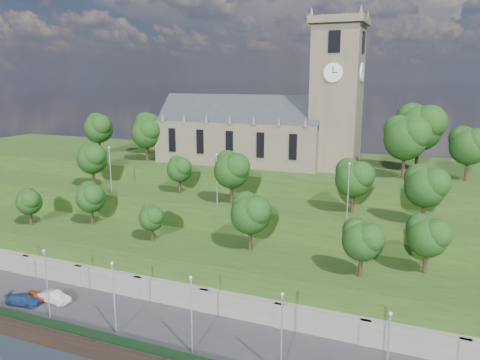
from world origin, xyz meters
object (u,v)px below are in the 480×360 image
at_px(church, 265,125).
at_px(car_left, 36,296).
at_px(car_right, 23,300).
at_px(car_middle, 55,297).

bearing_deg(church, car_left, -113.95).
bearing_deg(church, car_right, -113.79).
xyz_separation_m(car_middle, car_right, (-3.37, -2.04, -0.07)).
bearing_deg(car_right, car_left, -27.40).
distance_m(car_left, car_middle, 2.83).
bearing_deg(car_right, car_middle, -66.56).
xyz_separation_m(church, car_middle, (-15.22, -40.12, -19.77)).
xyz_separation_m(church, car_left, (-18.01, -40.55, -19.92)).
xyz_separation_m(church, car_right, (-18.59, -42.16, -19.84)).
relative_size(car_middle, car_right, 0.97).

